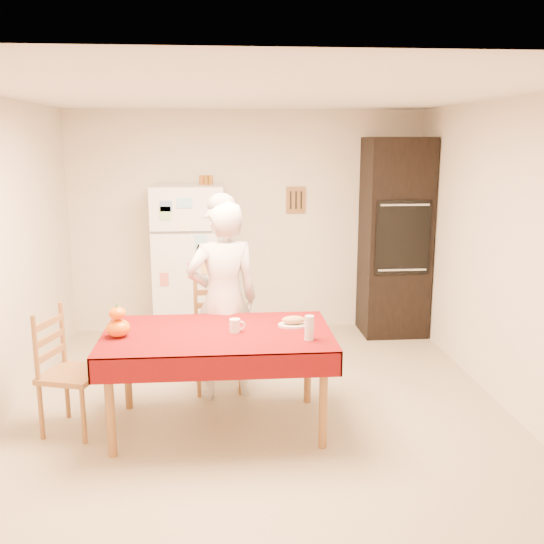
{
  "coord_description": "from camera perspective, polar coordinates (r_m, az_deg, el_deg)",
  "views": [
    {
      "loc": [
        -0.29,
        -4.63,
        2.15
      ],
      "look_at": [
        0.11,
        0.2,
        1.11
      ],
      "focal_mm": 40.0,
      "sensor_mm": 36.0,
      "label": 1
    }
  ],
  "objects": [
    {
      "name": "room_shell",
      "position": [
        4.67,
        -1.13,
        5.66
      ],
      "size": [
        4.02,
        4.52,
        2.51
      ],
      "color": "beige",
      "rests_on": "ground"
    },
    {
      "name": "pumpkin_upper",
      "position": [
        4.52,
        -14.36,
        -3.78
      ],
      "size": [
        0.12,
        0.12,
        0.09
      ],
      "primitive_type": "ellipsoid",
      "color": "red",
      "rests_on": "pumpkin_lower"
    },
    {
      "name": "bread_loaf",
      "position": [
        4.67,
        2.05,
        -4.53
      ],
      "size": [
        0.18,
        0.1,
        0.06
      ],
      "primitive_type": "ellipsoid",
      "color": "#9B714C",
      "rests_on": "bread_plate"
    },
    {
      "name": "pumpkin_lower",
      "position": [
        4.55,
        -14.29,
        -5.13
      ],
      "size": [
        0.17,
        0.17,
        0.13
      ],
      "primitive_type": "ellipsoid",
      "color": "#D74605",
      "rests_on": "dining_table"
    },
    {
      "name": "seated_woman",
      "position": [
        5.1,
        -4.62,
        -2.71
      ],
      "size": [
        0.69,
        0.53,
        1.69
      ],
      "primitive_type": "imported",
      "rotation": [
        0.0,
        0.0,
        3.37
      ],
      "color": "silver",
      "rests_on": "floor"
    },
    {
      "name": "wine_glass",
      "position": [
        4.35,
        3.52,
        -5.26
      ],
      "size": [
        0.07,
        0.07,
        0.18
      ],
      "primitive_type": "cylinder",
      "color": "silver",
      "rests_on": "dining_table"
    },
    {
      "name": "coffee_mug",
      "position": [
        4.53,
        -3.52,
        -5.06
      ],
      "size": [
        0.08,
        0.08,
        0.1
      ],
      "primitive_type": "cylinder",
      "color": "white",
      "rests_on": "dining_table"
    },
    {
      "name": "refrigerator",
      "position": [
        6.65,
        -7.74,
        0.78
      ],
      "size": [
        0.75,
        0.74,
        1.7
      ],
      "color": "white",
      "rests_on": "floor"
    },
    {
      "name": "chair_far",
      "position": [
        5.41,
        -5.17,
        -5.58
      ],
      "size": [
        0.45,
        0.43,
        0.95
      ],
      "rotation": [
        0.0,
        0.0,
        0.08
      ],
      "color": "brown",
      "rests_on": "floor"
    },
    {
      "name": "spice_jar_right",
      "position": [
        6.57,
        -5.8,
        8.62
      ],
      "size": [
        0.05,
        0.05,
        0.1
      ],
      "primitive_type": "cylinder",
      "color": "#90561A",
      "rests_on": "refrigerator"
    },
    {
      "name": "spice_jar_mid",
      "position": [
        6.57,
        -6.24,
        8.61
      ],
      "size": [
        0.05,
        0.05,
        0.1
      ],
      "primitive_type": "cylinder",
      "color": "brown",
      "rests_on": "refrigerator"
    },
    {
      "name": "bread_plate",
      "position": [
        4.68,
        2.04,
        -5.0
      ],
      "size": [
        0.24,
        0.24,
        0.02
      ],
      "primitive_type": "cylinder",
      "color": "silver",
      "rests_on": "dining_table"
    },
    {
      "name": "chair_left",
      "position": [
        4.83,
        -18.96,
        -8.4
      ],
      "size": [
        0.5,
        0.52,
        0.95
      ],
      "rotation": [
        0.0,
        0.0,
        1.28
      ],
      "color": "brown",
      "rests_on": "floor"
    },
    {
      "name": "spice_jar_left",
      "position": [
        6.57,
        -6.66,
        8.6
      ],
      "size": [
        0.05,
        0.05,
        0.1
      ],
      "primitive_type": "cylinder",
      "color": "#94521B",
      "rests_on": "refrigerator"
    },
    {
      "name": "dining_table",
      "position": [
        4.57,
        -5.14,
        -6.48
      ],
      "size": [
        1.7,
        1.0,
        0.76
      ],
      "color": "brown",
      "rests_on": "floor"
    },
    {
      "name": "oven_cabinet",
      "position": [
        6.91,
        11.48,
        3.19
      ],
      "size": [
        0.7,
        0.62,
        2.2
      ],
      "color": "black",
      "rests_on": "floor"
    },
    {
      "name": "floor",
      "position": [
        5.11,
        -1.05,
        -12.72
      ],
      "size": [
        4.5,
        4.5,
        0.0
      ],
      "primitive_type": "plane",
      "color": "tan",
      "rests_on": "ground"
    }
  ]
}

